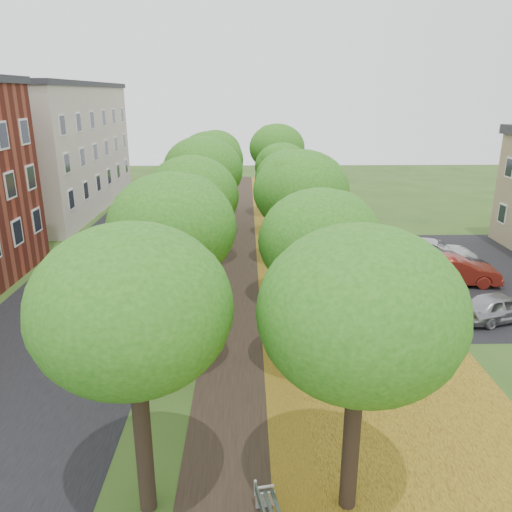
{
  "coord_description": "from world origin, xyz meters",
  "views": [
    {
      "loc": [
        0.21,
        -9.6,
        9.5
      ],
      "look_at": [
        0.61,
        11.82,
        2.5
      ],
      "focal_mm": 35.0,
      "sensor_mm": 36.0,
      "label": 1
    }
  ],
  "objects_px": {
    "car_silver": "(500,307)",
    "car_red": "(454,270)",
    "car_grey": "(451,264)",
    "car_white": "(432,252)"
  },
  "relations": [
    {
      "from": "car_silver",
      "to": "car_white",
      "type": "bearing_deg",
      "value": -14.73
    },
    {
      "from": "car_red",
      "to": "car_grey",
      "type": "bearing_deg",
      "value": -7.65
    },
    {
      "from": "car_white",
      "to": "car_red",
      "type": "bearing_deg",
      "value": -163.07
    },
    {
      "from": "car_silver",
      "to": "car_red",
      "type": "bearing_deg",
      "value": -12.99
    },
    {
      "from": "car_grey",
      "to": "car_white",
      "type": "height_order",
      "value": "car_white"
    },
    {
      "from": "car_silver",
      "to": "car_red",
      "type": "xyz_separation_m",
      "value": [
        -0.25,
        4.43,
        0.11
      ]
    },
    {
      "from": "car_white",
      "to": "car_grey",
      "type": "bearing_deg",
      "value": -154.68
    },
    {
      "from": "car_silver",
      "to": "car_grey",
      "type": "distance_m",
      "value": 5.72
    },
    {
      "from": "car_red",
      "to": "car_white",
      "type": "distance_m",
      "value": 3.33
    },
    {
      "from": "car_grey",
      "to": "car_white",
      "type": "relative_size",
      "value": 0.91
    }
  ]
}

